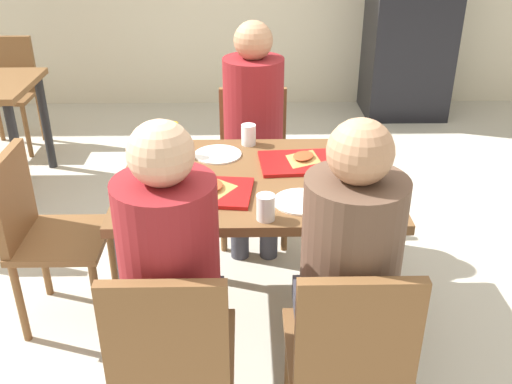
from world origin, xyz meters
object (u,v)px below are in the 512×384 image
pizza_slice_b (303,157)px  plastic_cup_b (266,207)px  person_far_side (254,121)px  tray_red_near (207,192)px  tray_red_far (300,162)px  chair_far_side (253,153)px  person_in_brown_jacket (348,264)px  pizza_slice_a (207,186)px  condiment_bottle (173,140)px  chair_near_left (172,353)px  paper_plate_near_edge (301,202)px  paper_plate_center (218,154)px  person_in_red (172,266)px  main_table (256,196)px  soda_can (370,161)px  chair_near_right (349,351)px  plastic_cup_c (149,161)px  drink_fridge (413,6)px  chair_left_end (41,227)px  background_chair_far (9,85)px  plastic_cup_a (249,135)px  foil_bundle (140,169)px

pizza_slice_b → plastic_cup_b: bearing=-110.2°
person_far_side → tray_red_near: bearing=-103.9°
tray_red_far → pizza_slice_b: bearing=56.1°
chair_far_side → tray_red_near: bearing=-101.9°
person_in_brown_jacket → pizza_slice_a: size_ratio=5.74×
condiment_bottle → chair_near_left: bearing=-85.3°
paper_plate_near_edge → pizza_slice_b: pizza_slice_b is taller
person_far_side → plastic_cup_b: 1.03m
person_far_side → paper_plate_center: size_ratio=5.69×
person_in_red → tray_red_near: 0.53m
chair_far_side → pizza_slice_b: chair_far_side is taller
person_far_side → paper_plate_center: 0.47m
main_table → chair_near_left: bearing=-109.6°
main_table → soda_can: (0.49, 0.02, 0.16)m
person_in_red → pizza_slice_a: 0.54m
main_table → chair_near_right: size_ratio=1.37×
plastic_cup_b → soda_can: size_ratio=0.82×
chair_near_right → plastic_cup_b: (-0.26, 0.45, 0.29)m
plastic_cup_c → drink_fridge: 3.35m
paper_plate_near_edge → drink_fridge: drink_fridge is taller
tray_red_far → main_table: bearing=-147.7°
plastic_cup_c → condiment_bottle: size_ratio=0.62×
chair_left_end → tray_red_far: 1.20m
chair_near_right → paper_plate_near_edge: 0.64m
person_far_side → tray_red_near: person_far_side is taller
chair_near_left → background_chair_far: same height
plastic_cup_a → foil_bundle: same height
plastic_cup_b → chair_far_side: bearing=91.4°
chair_far_side → chair_left_end: same height
tray_red_near → paper_plate_center: 0.38m
tray_red_near → chair_near_right: bearing=-53.4°
background_chair_far → soda_can: bearing=-42.1°
person_in_brown_jacket → paper_plate_near_edge: bearing=104.8°
background_chair_far → plastic_cup_a: bearing=-44.3°
paper_plate_near_edge → foil_bundle: 0.70m
tray_red_near → foil_bundle: foil_bundle is taller
person_in_red → condiment_bottle: size_ratio=7.83×
background_chair_far → person_in_red: bearing=-60.8°
paper_plate_center → background_chair_far: background_chair_far is taller
chair_near_left → tray_red_near: (0.09, 0.66, 0.25)m
pizza_slice_b → foil_bundle: bearing=-166.5°
tray_red_near → person_in_brown_jacket: bearing=-46.7°
chair_near_left → foil_bundle: (-0.20, 0.79, 0.29)m
main_table → condiment_bottle: (-0.37, 0.23, 0.17)m
chair_near_right → person_in_brown_jacket: (-0.00, 0.14, 0.25)m
person_in_brown_jacket → tray_red_near: person_in_brown_jacket is taller
chair_near_right → plastic_cup_a: (-0.32, 1.17, 0.29)m
chair_near_right → main_table: bearing=109.6°
paper_plate_near_edge → soda_can: 0.41m
chair_left_end → chair_far_side: bearing=40.1°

